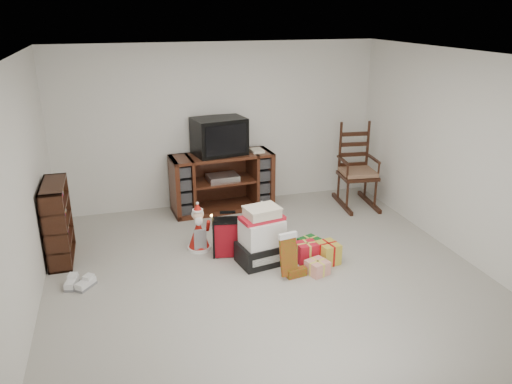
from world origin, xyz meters
The scene contains 13 objects.
room centered at (0.00, 0.00, 1.25)m, with size 5.01×5.01×2.51m.
tv_stand centered at (-0.04, 2.19, 0.44)m, with size 1.58×0.66×0.88m.
bookshelf centered at (-2.33, 1.14, 0.48)m, with size 0.27×0.81×0.99m.
rocking_chair centered at (2.03, 1.84, 0.46)m, with size 0.63×0.94×1.35m.
gift_pile centered at (0.04, 0.34, 0.31)m, with size 0.64×0.51×0.72m.
red_suitcase centered at (-0.31, 0.65, 0.25)m, with size 0.40×0.26×0.57m.
stocking centered at (0.23, -0.09, 0.28)m, with size 0.26×0.11×0.56m, color #0F790D, non-canonical shape.
teddy_bear centered at (0.08, 0.36, 0.16)m, with size 0.25×0.22×0.37m.
santa_figurine centered at (0.17, 0.80, 0.23)m, with size 0.30×0.28×0.61m.
mrs_claus_figurine centered at (-0.64, 0.91, 0.25)m, with size 0.31×0.30×0.64m.
sneaker_pair centered at (-2.11, 0.35, 0.05)m, with size 0.37×0.27×0.09m.
gift_cluster centered at (0.65, 0.18, 0.12)m, with size 0.50×0.77×0.23m.
crt_television centered at (-0.07, 2.23, 1.16)m, with size 0.83×0.67×0.55m.
Camera 1 is at (-1.56, -4.91, 2.95)m, focal length 35.00 mm.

